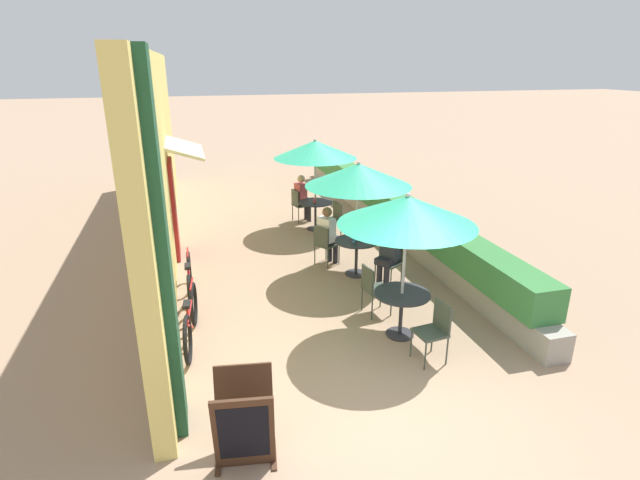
{
  "coord_description": "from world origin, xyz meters",
  "views": [
    {
      "loc": [
        -2.07,
        -4.51,
        4.04
      ],
      "look_at": [
        0.15,
        3.64,
        1.0
      ],
      "focal_mm": 28.0,
      "sensor_mm": 36.0,
      "label": 1
    }
  ],
  "objects_px": {
    "cafe_chair_mid_left": "(325,242)",
    "bicycle_second": "(190,282)",
    "cafe_chair_near_left": "(435,328)",
    "patio_table_mid": "(356,249)",
    "patio_table_near": "(402,303)",
    "menu_board": "(244,421)",
    "patio_umbrella_far": "(315,149)",
    "seated_patron_far_left": "(303,196)",
    "seated_patron_mid_right": "(388,252)",
    "patio_umbrella_near": "(407,211)",
    "seated_patron_mid_left": "(328,233)",
    "bicycle_leaning": "(191,320)",
    "cafe_chair_far_left": "(299,203)",
    "cafe_chair_mid_right": "(391,259)",
    "patio_umbrella_mid": "(358,175)",
    "patio_table_far": "(315,208)",
    "cafe_chair_far_right": "(334,217)",
    "cafe_chair_near_right": "(373,286)",
    "coffee_cup_mid": "(354,240)",
    "coffee_cup_far": "(315,201)"
  },
  "relations": [
    {
      "from": "cafe_chair_mid_left",
      "to": "bicycle_second",
      "type": "height_order",
      "value": "cafe_chair_mid_left"
    },
    {
      "from": "cafe_chair_near_left",
      "to": "patio_table_mid",
      "type": "height_order",
      "value": "cafe_chair_near_left"
    },
    {
      "from": "patio_table_near",
      "to": "menu_board",
      "type": "relative_size",
      "value": 0.88
    },
    {
      "from": "patio_table_near",
      "to": "cafe_chair_mid_left",
      "type": "height_order",
      "value": "cafe_chair_mid_left"
    },
    {
      "from": "patio_umbrella_far",
      "to": "seated_patron_far_left",
      "type": "height_order",
      "value": "patio_umbrella_far"
    },
    {
      "from": "seated_patron_mid_right",
      "to": "bicycle_second",
      "type": "xyz_separation_m",
      "value": [
        -3.62,
        0.3,
        -0.31
      ]
    },
    {
      "from": "patio_umbrella_near",
      "to": "seated_patron_mid_left",
      "type": "distance_m",
      "value": 3.36
    },
    {
      "from": "seated_patron_mid_left",
      "to": "bicycle_leaning",
      "type": "height_order",
      "value": "seated_patron_mid_left"
    },
    {
      "from": "cafe_chair_far_left",
      "to": "patio_umbrella_far",
      "type": "bearing_deg",
      "value": 5.67
    },
    {
      "from": "patio_umbrella_near",
      "to": "patio_table_near",
      "type": "bearing_deg",
      "value": 75.96
    },
    {
      "from": "patio_table_near",
      "to": "bicycle_leaning",
      "type": "distance_m",
      "value": 3.21
    },
    {
      "from": "cafe_chair_mid_right",
      "to": "patio_umbrella_far",
      "type": "bearing_deg",
      "value": -24.54
    },
    {
      "from": "patio_table_mid",
      "to": "seated_patron_mid_right",
      "type": "height_order",
      "value": "seated_patron_mid_right"
    },
    {
      "from": "patio_umbrella_mid",
      "to": "bicycle_second",
      "type": "bearing_deg",
      "value": -173.53
    },
    {
      "from": "patio_table_mid",
      "to": "seated_patron_mid_right",
      "type": "relative_size",
      "value": 0.69
    },
    {
      "from": "cafe_chair_near_left",
      "to": "cafe_chair_mid_right",
      "type": "xyz_separation_m",
      "value": [
        0.42,
        2.56,
        0.0
      ]
    },
    {
      "from": "cafe_chair_far_left",
      "to": "patio_table_far",
      "type": "bearing_deg",
      "value": 5.67
    },
    {
      "from": "seated_patron_far_left",
      "to": "cafe_chair_near_left",
      "type": "bearing_deg",
      "value": -11.54
    },
    {
      "from": "cafe_chair_near_left",
      "to": "patio_table_mid",
      "type": "bearing_deg",
      "value": -6.18
    },
    {
      "from": "patio_umbrella_mid",
      "to": "bicycle_second",
      "type": "relative_size",
      "value": 1.24
    },
    {
      "from": "patio_table_far",
      "to": "cafe_chair_far_right",
      "type": "height_order",
      "value": "cafe_chair_far_right"
    },
    {
      "from": "cafe_chair_near_left",
      "to": "seated_patron_mid_right",
      "type": "distance_m",
      "value": 2.53
    },
    {
      "from": "patio_umbrella_near",
      "to": "cafe_chair_far_right",
      "type": "distance_m",
      "value": 4.89
    },
    {
      "from": "seated_patron_mid_left",
      "to": "menu_board",
      "type": "bearing_deg",
      "value": -58.53
    },
    {
      "from": "patio_umbrella_near",
      "to": "cafe_chair_near_right",
      "type": "distance_m",
      "value": 1.7
    },
    {
      "from": "patio_table_near",
      "to": "coffee_cup_mid",
      "type": "distance_m",
      "value": 2.33
    },
    {
      "from": "cafe_chair_far_left",
      "to": "coffee_cup_far",
      "type": "bearing_deg",
      "value": 2.0
    },
    {
      "from": "patio_table_near",
      "to": "cafe_chair_near_right",
      "type": "bearing_deg",
      "value": 103.04
    },
    {
      "from": "cafe_chair_far_right",
      "to": "coffee_cup_far",
      "type": "height_order",
      "value": "cafe_chair_far_right"
    },
    {
      "from": "seated_patron_mid_left",
      "to": "seated_patron_far_left",
      "type": "xyz_separation_m",
      "value": [
        0.18,
        3.06,
        0.0
      ]
    },
    {
      "from": "patio_table_mid",
      "to": "menu_board",
      "type": "distance_m",
      "value": 5.15
    },
    {
      "from": "patio_table_near",
      "to": "bicycle_leaning",
      "type": "relative_size",
      "value": 0.47
    },
    {
      "from": "cafe_chair_near_left",
      "to": "bicycle_leaning",
      "type": "bearing_deg",
      "value": 59.67
    },
    {
      "from": "seated_patron_mid_left",
      "to": "patio_umbrella_far",
      "type": "xyz_separation_m",
      "value": [
        0.33,
        2.3,
        1.34
      ]
    },
    {
      "from": "coffee_cup_mid",
      "to": "patio_umbrella_far",
      "type": "height_order",
      "value": "patio_umbrella_far"
    },
    {
      "from": "cafe_chair_near_right",
      "to": "patio_table_mid",
      "type": "bearing_deg",
      "value": 162.93
    },
    {
      "from": "patio_umbrella_near",
      "to": "seated_patron_mid_left",
      "type": "bearing_deg",
      "value": 95.29
    },
    {
      "from": "patio_table_mid",
      "to": "patio_table_far",
      "type": "relative_size",
      "value": 1.0
    },
    {
      "from": "seated_patron_far_left",
      "to": "cafe_chair_far_right",
      "type": "xyz_separation_m",
      "value": [
        0.41,
        -1.49,
        -0.17
      ]
    },
    {
      "from": "cafe_chair_near_right",
      "to": "patio_umbrella_far",
      "type": "bearing_deg",
      "value": 169.89
    },
    {
      "from": "patio_umbrella_near",
      "to": "bicycle_leaning",
      "type": "xyz_separation_m",
      "value": [
        -3.14,
        0.65,
        -1.65
      ]
    },
    {
      "from": "cafe_chair_mid_left",
      "to": "coffee_cup_far",
      "type": "relative_size",
      "value": 9.67
    },
    {
      "from": "patio_umbrella_near",
      "to": "seated_patron_far_left",
      "type": "distance_m",
      "value": 6.27
    },
    {
      "from": "coffee_cup_mid",
      "to": "patio_table_far",
      "type": "bearing_deg",
      "value": 89.61
    },
    {
      "from": "patio_umbrella_near",
      "to": "cafe_chair_mid_left",
      "type": "height_order",
      "value": "patio_umbrella_near"
    },
    {
      "from": "cafe_chair_near_right",
      "to": "coffee_cup_mid",
      "type": "bearing_deg",
      "value": 165.32
    },
    {
      "from": "seated_patron_mid_left",
      "to": "cafe_chair_far_right",
      "type": "xyz_separation_m",
      "value": [
        0.59,
        1.57,
        -0.17
      ]
    },
    {
      "from": "seated_patron_far_left",
      "to": "bicycle_leaning",
      "type": "distance_m",
      "value": 6.27
    },
    {
      "from": "patio_umbrella_near",
      "to": "cafe_chair_mid_right",
      "type": "height_order",
      "value": "patio_umbrella_near"
    },
    {
      "from": "coffee_cup_far",
      "to": "menu_board",
      "type": "height_order",
      "value": "menu_board"
    }
  ]
}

